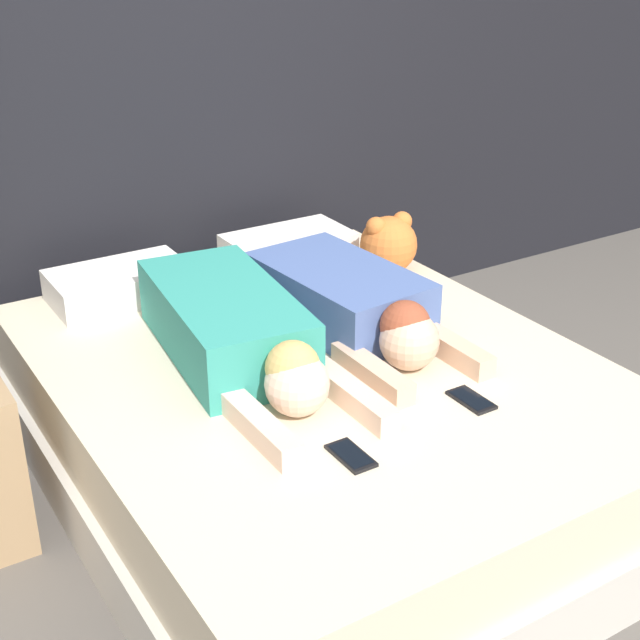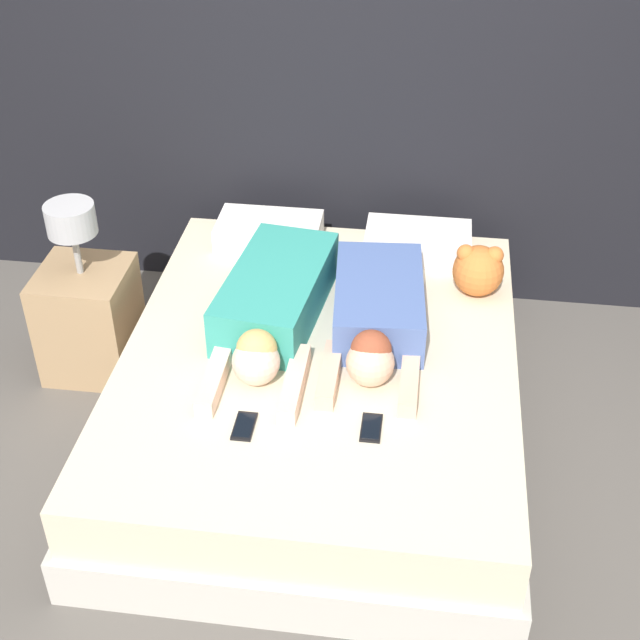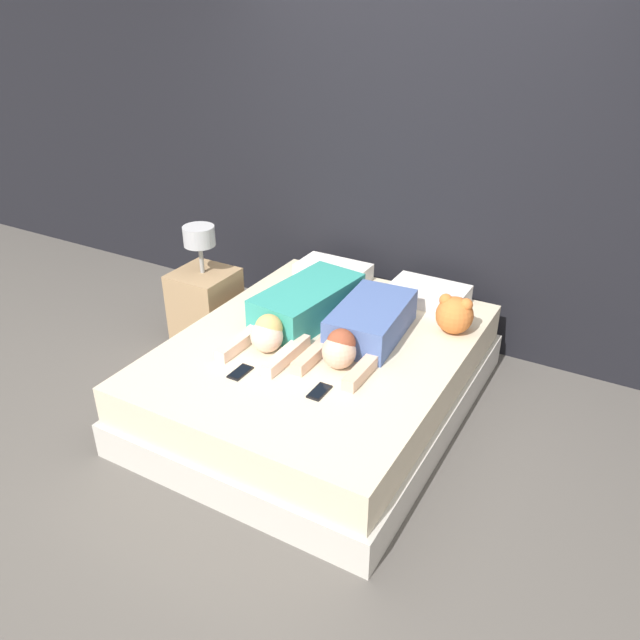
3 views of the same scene
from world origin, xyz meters
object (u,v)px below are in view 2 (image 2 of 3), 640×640
at_px(cell_phone_right, 371,428).
at_px(plush_toy, 478,269).
at_px(pillow_head_left, 269,231).
at_px(nightstand, 88,313).
at_px(person_right, 377,315).
at_px(bed, 320,392).
at_px(person_left, 273,306).
at_px(cell_phone_left, 244,426).
at_px(pillow_head_right, 418,241).

bearing_deg(cell_phone_right, plush_toy, 67.98).
distance_m(pillow_head_left, nightstand, 0.94).
xyz_separation_m(person_right, plush_toy, (0.42, 0.38, 0.02)).
relative_size(plush_toy, nightstand, 0.27).
relative_size(bed, cell_phone_right, 13.69).
bearing_deg(bed, person_left, 147.84).
bearing_deg(person_right, cell_phone_left, -124.37).
bearing_deg(person_left, nightstand, 169.18).
relative_size(pillow_head_left, cell_phone_right, 3.31).
bearing_deg(bed, pillow_head_right, 66.36).
height_order(person_right, nightstand, nightstand).
height_order(bed, cell_phone_right, cell_phone_right).
height_order(cell_phone_right, nightstand, nightstand).
bearing_deg(person_left, pillow_head_left, 101.62).
xyz_separation_m(person_right, cell_phone_left, (-0.43, -0.63, -0.09)).
relative_size(bed, person_left, 1.88).
bearing_deg(plush_toy, person_left, -156.41).
bearing_deg(person_right, pillow_head_left, 130.12).
xyz_separation_m(pillow_head_left, person_left, (0.14, -0.68, 0.05)).
relative_size(pillow_head_right, person_right, 0.53).
bearing_deg(plush_toy, cell_phone_left, -130.10).
relative_size(bed, pillow_head_left, 4.13).
bearing_deg(bed, person_right, 31.61).
xyz_separation_m(person_left, nightstand, (-0.90, 0.17, -0.25)).
distance_m(pillow_head_right, cell_phone_right, 1.27).
relative_size(person_right, plush_toy, 3.94).
height_order(person_right, plush_toy, plush_toy).
height_order(bed, pillow_head_left, pillow_head_left).
bearing_deg(pillow_head_left, person_right, -49.88).
xyz_separation_m(pillow_head_left, pillow_head_right, (0.72, 0.00, 0.00)).
bearing_deg(person_left, bed, -32.16).
bearing_deg(pillow_head_left, plush_toy, -17.34).
distance_m(person_left, cell_phone_right, 0.75).
relative_size(bed, person_right, 2.19).
relative_size(bed, pillow_head_right, 4.13).
height_order(person_right, cell_phone_left, person_right).
height_order(cell_phone_right, plush_toy, plush_toy).
distance_m(bed, pillow_head_right, 0.94).
xyz_separation_m(person_right, nightstand, (-1.34, 0.18, -0.24)).
xyz_separation_m(bed, cell_phone_right, (0.25, -0.44, 0.23)).
height_order(person_left, cell_phone_left, person_left).
bearing_deg(bed, nightstand, 164.54).
relative_size(cell_phone_right, plush_toy, 0.63).
bearing_deg(cell_phone_left, pillow_head_left, 96.30).
bearing_deg(cell_phone_left, pillow_head_right, 66.51).
bearing_deg(plush_toy, pillow_head_left, 162.66).
bearing_deg(nightstand, plush_toy, 6.52).
bearing_deg(nightstand, cell_phone_left, -41.71).
height_order(pillow_head_left, nightstand, nightstand).
distance_m(person_left, cell_phone_left, 0.64).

